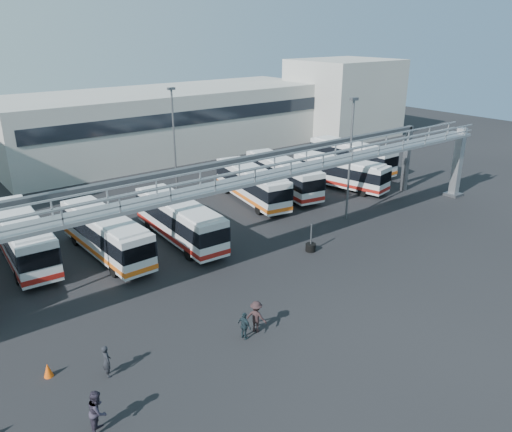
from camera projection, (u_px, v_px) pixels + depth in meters
ground at (296, 294)px, 30.69m from camera, size 140.00×140.00×0.00m
gantry at (239, 186)px, 33.08m from camera, size 51.40×5.15×7.10m
warehouse at (169, 121)px, 64.25m from camera, size 42.00×14.00×8.00m
building_right at (344, 98)px, 74.10m from camera, size 14.00×12.00×11.00m
light_pole_mid at (350, 154)px, 40.68m from camera, size 0.70×0.35×10.21m
light_pole_back at (174, 136)px, 47.22m from camera, size 0.70×0.35×10.21m
bus_2 at (22, 236)px, 34.54m from camera, size 3.07×11.10×3.34m
bus_3 at (106, 233)px, 35.24m from camera, size 2.84×10.52×3.17m
bus_4 at (179, 219)px, 37.76m from camera, size 2.87×10.70×3.22m
bus_6 at (252, 183)px, 46.35m from camera, size 4.22×10.92×3.24m
bus_7 at (283, 174)px, 48.94m from camera, size 4.37×11.24×3.33m
bus_8 at (340, 172)px, 50.41m from camera, size 4.37×10.32×3.05m
bus_9 at (352, 156)px, 56.16m from camera, size 2.82×10.86×3.28m
pedestrian_a at (107, 361)px, 23.26m from camera, size 0.43×0.62×1.64m
pedestrian_b at (98, 411)px, 20.01m from camera, size 1.13×1.19×1.95m
pedestrian_c at (256, 317)px, 26.67m from camera, size 1.12×1.34×1.80m
pedestrian_d at (244, 326)px, 26.06m from camera, size 0.49×0.95×1.55m
cone_right at (48, 370)px, 23.37m from camera, size 0.54×0.54×0.70m
tire_stack at (311, 247)px, 36.46m from camera, size 0.75×0.75×2.13m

